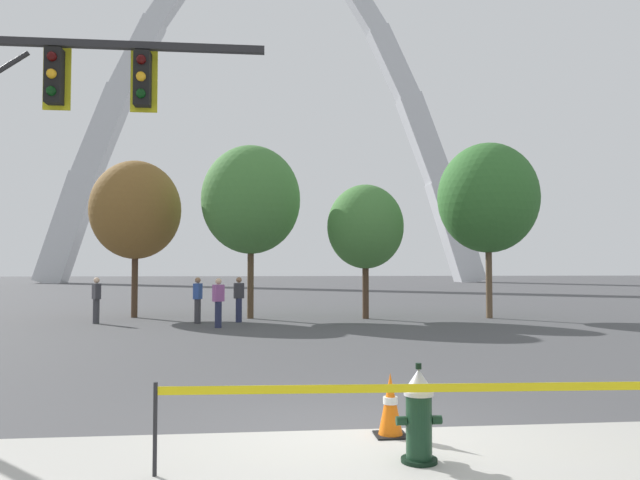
{
  "coord_description": "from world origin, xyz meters",
  "views": [
    {
      "loc": [
        -1.08,
        -7.24,
        1.96
      ],
      "look_at": [
        0.16,
        5.0,
        2.5
      ],
      "focal_mm": 34.05,
      "sensor_mm": 36.0,
      "label": 1
    }
  ],
  "objects_px": {
    "traffic_cone_by_hydrant": "(390,405)",
    "pedestrian_walking_left": "(198,300)",
    "fire_hydrant": "(419,416)",
    "monument_arch": "(268,120)",
    "pedestrian_walking_right": "(218,302)",
    "pedestrian_near_trees": "(96,300)",
    "pedestrian_standing_center": "(239,299)"
  },
  "relations": [
    {
      "from": "traffic_cone_by_hydrant",
      "to": "pedestrian_walking_left",
      "type": "height_order",
      "value": "pedestrian_walking_left"
    },
    {
      "from": "fire_hydrant",
      "to": "traffic_cone_by_hydrant",
      "type": "distance_m",
      "value": 0.95
    },
    {
      "from": "monument_arch",
      "to": "pedestrian_walking_right",
      "type": "height_order",
      "value": "monument_arch"
    },
    {
      "from": "traffic_cone_by_hydrant",
      "to": "pedestrian_near_trees",
      "type": "distance_m",
      "value": 16.3
    },
    {
      "from": "pedestrian_standing_center",
      "to": "pedestrian_walking_right",
      "type": "xyz_separation_m",
      "value": [
        -0.59,
        -1.88,
        0.0
      ]
    },
    {
      "from": "pedestrian_standing_center",
      "to": "pedestrian_near_trees",
      "type": "bearing_deg",
      "value": -179.48
    },
    {
      "from": "monument_arch",
      "to": "pedestrian_walking_right",
      "type": "bearing_deg",
      "value": -92.43
    },
    {
      "from": "traffic_cone_by_hydrant",
      "to": "pedestrian_walking_right",
      "type": "height_order",
      "value": "pedestrian_walking_right"
    },
    {
      "from": "monument_arch",
      "to": "pedestrian_walking_right",
      "type": "distance_m",
      "value": 59.31
    },
    {
      "from": "fire_hydrant",
      "to": "pedestrian_walking_left",
      "type": "xyz_separation_m",
      "value": [
        -3.69,
        15.33,
        0.35
      ]
    },
    {
      "from": "fire_hydrant",
      "to": "monument_arch",
      "type": "distance_m",
      "value": 72.51
    },
    {
      "from": "traffic_cone_by_hydrant",
      "to": "pedestrian_standing_center",
      "type": "xyz_separation_m",
      "value": [
        -2.21,
        14.72,
        0.46
      ]
    },
    {
      "from": "traffic_cone_by_hydrant",
      "to": "pedestrian_walking_left",
      "type": "xyz_separation_m",
      "value": [
        -3.61,
        14.38,
        0.46
      ]
    },
    {
      "from": "fire_hydrant",
      "to": "pedestrian_walking_left",
      "type": "distance_m",
      "value": 15.77
    },
    {
      "from": "pedestrian_walking_left",
      "to": "pedestrian_standing_center",
      "type": "bearing_deg",
      "value": 13.52
    },
    {
      "from": "monument_arch",
      "to": "pedestrian_walking_left",
      "type": "bearing_deg",
      "value": -93.34
    },
    {
      "from": "fire_hydrant",
      "to": "traffic_cone_by_hydrant",
      "type": "xyz_separation_m",
      "value": [
        -0.08,
        0.94,
        -0.11
      ]
    },
    {
      "from": "pedestrian_standing_center",
      "to": "pedestrian_near_trees",
      "type": "height_order",
      "value": "same"
    },
    {
      "from": "pedestrian_near_trees",
      "to": "monument_arch",
      "type": "bearing_deg",
      "value": 82.99
    },
    {
      "from": "traffic_cone_by_hydrant",
      "to": "monument_arch",
      "type": "bearing_deg",
      "value": 90.36
    },
    {
      "from": "monument_arch",
      "to": "pedestrian_walking_right",
      "type": "xyz_separation_m",
      "value": [
        -2.37,
        -55.93,
        -19.59
      ]
    },
    {
      "from": "monument_arch",
      "to": "pedestrian_near_trees",
      "type": "distance_m",
      "value": 57.91
    },
    {
      "from": "pedestrian_standing_center",
      "to": "pedestrian_walking_left",
      "type": "bearing_deg",
      "value": -166.48
    },
    {
      "from": "fire_hydrant",
      "to": "pedestrian_standing_center",
      "type": "distance_m",
      "value": 15.84
    },
    {
      "from": "traffic_cone_by_hydrant",
      "to": "pedestrian_walking_left",
      "type": "relative_size",
      "value": 0.46
    },
    {
      "from": "pedestrian_standing_center",
      "to": "pedestrian_walking_right",
      "type": "bearing_deg",
      "value": -107.53
    },
    {
      "from": "monument_arch",
      "to": "fire_hydrant",
      "type": "bearing_deg",
      "value": -89.57
    },
    {
      "from": "pedestrian_near_trees",
      "to": "pedestrian_walking_left",
      "type": "bearing_deg",
      "value": -4.82
    },
    {
      "from": "traffic_cone_by_hydrant",
      "to": "pedestrian_walking_right",
      "type": "xyz_separation_m",
      "value": [
        -2.81,
        12.84,
        0.46
      ]
    },
    {
      "from": "pedestrian_walking_left",
      "to": "pedestrian_near_trees",
      "type": "bearing_deg",
      "value": 175.18
    },
    {
      "from": "traffic_cone_by_hydrant",
      "to": "pedestrian_walking_right",
      "type": "bearing_deg",
      "value": 102.33
    },
    {
      "from": "pedestrian_walking_left",
      "to": "pedestrian_near_trees",
      "type": "xyz_separation_m",
      "value": [
        -3.47,
        0.29,
        0.0
      ]
    }
  ]
}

